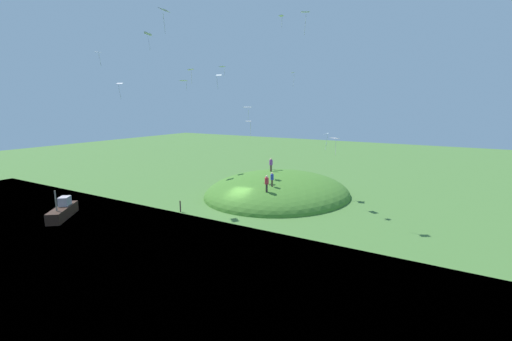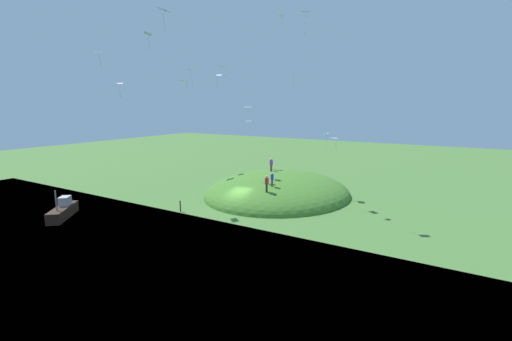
{
  "view_description": "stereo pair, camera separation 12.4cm",
  "coord_description": "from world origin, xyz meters",
  "px_view_note": "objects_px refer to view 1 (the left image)",
  "views": [
    {
      "loc": [
        -31.74,
        -21.47,
        11.46
      ],
      "look_at": [
        1.02,
        -1.8,
        4.35
      ],
      "focal_mm": 24.82,
      "sensor_mm": 36.0,
      "label": 1
    },
    {
      "loc": [
        -31.68,
        -21.58,
        11.46
      ],
      "look_at": [
        1.02,
        -1.8,
        4.35
      ],
      "focal_mm": 24.82,
      "sensor_mm": 36.0,
      "label": 2
    }
  ],
  "objects_px": {
    "mooring_post": "(180,206)",
    "kite_13": "(222,67)",
    "boat_on_lake": "(63,211)",
    "kite_1": "(293,74)",
    "kite_3": "(164,11)",
    "kite_4": "(305,14)",
    "kite_0": "(98,53)",
    "person_walking_path": "(267,182)",
    "kite_9": "(148,34)",
    "kite_14": "(184,81)",
    "kite_2": "(326,135)",
    "person_with_child": "(272,178)",
    "kite_8": "(281,17)",
    "kite_6": "(335,139)",
    "kite_5": "(249,123)",
    "kite_7": "(191,70)",
    "kite_11": "(219,77)",
    "person_on_hilltop": "(271,163)",
    "kite_10": "(247,108)",
    "kite_12": "(120,85)"
  },
  "relations": [
    {
      "from": "kite_11",
      "to": "mooring_post",
      "type": "xyz_separation_m",
      "value": [
        -7.62,
        -0.22,
        -14.15
      ]
    },
    {
      "from": "kite_0",
      "to": "kite_13",
      "type": "distance_m",
      "value": 14.13
    },
    {
      "from": "person_on_hilltop",
      "to": "kite_11",
      "type": "distance_m",
      "value": 12.77
    },
    {
      "from": "boat_on_lake",
      "to": "kite_6",
      "type": "height_order",
      "value": "kite_6"
    },
    {
      "from": "person_on_hilltop",
      "to": "kite_9",
      "type": "distance_m",
      "value": 21.02
    },
    {
      "from": "kite_0",
      "to": "kite_2",
      "type": "relative_size",
      "value": 0.7
    },
    {
      "from": "kite_2",
      "to": "kite_9",
      "type": "distance_m",
      "value": 23.38
    },
    {
      "from": "person_with_child",
      "to": "kite_10",
      "type": "distance_m",
      "value": 13.5
    },
    {
      "from": "kite_1",
      "to": "kite_13",
      "type": "relative_size",
      "value": 1.52
    },
    {
      "from": "kite_4",
      "to": "kite_11",
      "type": "relative_size",
      "value": 1.22
    },
    {
      "from": "boat_on_lake",
      "to": "kite_1",
      "type": "distance_m",
      "value": 30.71
    },
    {
      "from": "person_walking_path",
      "to": "kite_0",
      "type": "distance_m",
      "value": 22.18
    },
    {
      "from": "mooring_post",
      "to": "kite_13",
      "type": "bearing_deg",
      "value": 5.08
    },
    {
      "from": "person_on_hilltop",
      "to": "person_with_child",
      "type": "bearing_deg",
      "value": 72.27
    },
    {
      "from": "kite_4",
      "to": "kite_13",
      "type": "relative_size",
      "value": 1.88
    },
    {
      "from": "kite_3",
      "to": "kite_9",
      "type": "relative_size",
      "value": 1.18
    },
    {
      "from": "kite_5",
      "to": "person_with_child",
      "type": "bearing_deg",
      "value": -134.71
    },
    {
      "from": "person_with_child",
      "to": "kite_8",
      "type": "height_order",
      "value": "kite_8"
    },
    {
      "from": "kite_8",
      "to": "kite_13",
      "type": "height_order",
      "value": "kite_8"
    },
    {
      "from": "kite_4",
      "to": "kite_0",
      "type": "bearing_deg",
      "value": 116.29
    },
    {
      "from": "kite_10",
      "to": "kite_13",
      "type": "bearing_deg",
      "value": 176.47
    },
    {
      "from": "kite_9",
      "to": "person_with_child",
      "type": "bearing_deg",
      "value": -65.39
    },
    {
      "from": "person_with_child",
      "to": "boat_on_lake",
      "type": "bearing_deg",
      "value": -138.91
    },
    {
      "from": "boat_on_lake",
      "to": "kite_1",
      "type": "xyz_separation_m",
      "value": [
        22.21,
        -15.37,
        14.6
      ]
    },
    {
      "from": "kite_7",
      "to": "kite_11",
      "type": "distance_m",
      "value": 8.47
    },
    {
      "from": "kite_14",
      "to": "kite_6",
      "type": "bearing_deg",
      "value": -84.12
    },
    {
      "from": "kite_3",
      "to": "kite_10",
      "type": "bearing_deg",
      "value": 3.1
    },
    {
      "from": "person_walking_path",
      "to": "kite_9",
      "type": "height_order",
      "value": "kite_9"
    },
    {
      "from": "kite_3",
      "to": "kite_4",
      "type": "height_order",
      "value": "kite_3"
    },
    {
      "from": "kite_13",
      "to": "mooring_post",
      "type": "distance_m",
      "value": 18.01
    },
    {
      "from": "kite_4",
      "to": "mooring_post",
      "type": "xyz_separation_m",
      "value": [
        -6.36,
        11.34,
        -19.54
      ]
    },
    {
      "from": "kite_10",
      "to": "kite_9",
      "type": "bearing_deg",
      "value": 161.98
    },
    {
      "from": "kite_9",
      "to": "mooring_post",
      "type": "bearing_deg",
      "value": -103.85
    },
    {
      "from": "kite_1",
      "to": "kite_5",
      "type": "relative_size",
      "value": 0.82
    },
    {
      "from": "kite_2",
      "to": "kite_11",
      "type": "relative_size",
      "value": 1.12
    },
    {
      "from": "mooring_post",
      "to": "kite_8",
      "type": "bearing_deg",
      "value": -37.14
    },
    {
      "from": "boat_on_lake",
      "to": "kite_13",
      "type": "xyz_separation_m",
      "value": [
        16.94,
        -8.21,
        15.35
      ]
    },
    {
      "from": "person_with_child",
      "to": "kite_13",
      "type": "relative_size",
      "value": 1.38
    },
    {
      "from": "kite_6",
      "to": "kite_8",
      "type": "relative_size",
      "value": 1.5
    },
    {
      "from": "kite_14",
      "to": "kite_2",
      "type": "bearing_deg",
      "value": -73.15
    },
    {
      "from": "kite_8",
      "to": "kite_14",
      "type": "xyz_separation_m",
      "value": [
        -0.69,
        14.0,
        -6.44
      ]
    },
    {
      "from": "person_walking_path",
      "to": "kite_10",
      "type": "relative_size",
      "value": 1.08
    },
    {
      "from": "boat_on_lake",
      "to": "kite_2",
      "type": "distance_m",
      "value": 30.57
    },
    {
      "from": "kite_3",
      "to": "kite_5",
      "type": "height_order",
      "value": "kite_3"
    },
    {
      "from": "kite_7",
      "to": "kite_13",
      "type": "bearing_deg",
      "value": -106.23
    },
    {
      "from": "kite_11",
      "to": "kite_12",
      "type": "relative_size",
      "value": 1.09
    },
    {
      "from": "kite_3",
      "to": "kite_4",
      "type": "bearing_deg",
      "value": -54.42
    },
    {
      "from": "person_walking_path",
      "to": "kite_5",
      "type": "relative_size",
      "value": 0.84
    },
    {
      "from": "kite_12",
      "to": "kite_14",
      "type": "xyz_separation_m",
      "value": [
        11.03,
        1.15,
        1.07
      ]
    },
    {
      "from": "kite_6",
      "to": "kite_13",
      "type": "bearing_deg",
      "value": 96.38
    }
  ]
}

